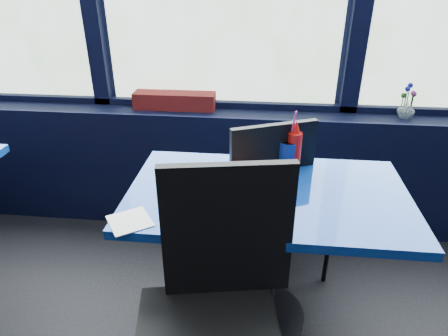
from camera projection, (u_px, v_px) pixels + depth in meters
window_sill at (221, 168)px, 2.67m from camera, size 5.00×0.26×0.80m
near_table at (266, 226)px, 1.80m from camera, size 1.20×0.70×0.75m
chair_near_front at (216, 300)px, 1.35m from camera, size 0.56×0.56×1.06m
chair_near_back at (280, 191)px, 2.08m from camera, size 0.58×0.58×0.98m
planter_box at (175, 101)px, 2.50m from camera, size 0.51×0.13×0.10m
flower_vase at (406, 108)px, 2.34m from camera, size 0.12×0.13×0.21m
food_basket at (257, 186)px, 1.69m from camera, size 0.26×0.26×0.09m
ketchup_bottle at (294, 148)px, 1.85m from camera, size 0.07×0.07×0.25m
soda_cup at (288, 154)px, 1.87m from camera, size 0.09×0.09×0.30m
napkin at (130, 221)px, 1.51m from camera, size 0.21×0.21×0.00m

